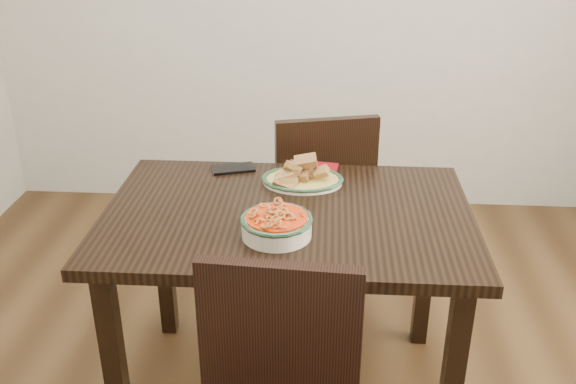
# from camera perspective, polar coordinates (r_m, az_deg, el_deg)

# --- Properties ---
(dining_table) EXTENTS (1.21, 0.81, 0.75)m
(dining_table) POSITION_cam_1_polar(r_m,az_deg,el_deg) (2.15, -0.04, -4.03)
(dining_table) COLOR black
(dining_table) RESTS_ON ground
(chair_far) EXTENTS (0.51, 0.51, 0.89)m
(chair_far) POSITION_cam_1_polar(r_m,az_deg,el_deg) (2.78, 2.84, -0.41)
(chair_far) COLOR black
(chair_far) RESTS_ON ground
(fish_plate) EXTENTS (0.29, 0.22, 0.11)m
(fish_plate) POSITION_cam_1_polar(r_m,az_deg,el_deg) (2.29, 1.30, 1.82)
(fish_plate) COLOR white
(fish_plate) RESTS_ON dining_table
(noodle_bowl) EXTENTS (0.22, 0.22, 0.08)m
(noodle_bowl) POSITION_cam_1_polar(r_m,az_deg,el_deg) (1.94, -1.02, -2.77)
(noodle_bowl) COLOR #F0E3CB
(noodle_bowl) RESTS_ON dining_table
(smartphone) EXTENTS (0.18, 0.13, 0.01)m
(smartphone) POSITION_cam_1_polar(r_m,az_deg,el_deg) (2.42, -4.91, 2.09)
(smartphone) COLOR black
(smartphone) RESTS_ON dining_table
(napkin) EXTENTS (0.13, 0.12, 0.01)m
(napkin) POSITION_cam_1_polar(r_m,az_deg,el_deg) (2.42, 2.98, 2.12)
(napkin) COLOR maroon
(napkin) RESTS_ON dining_table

